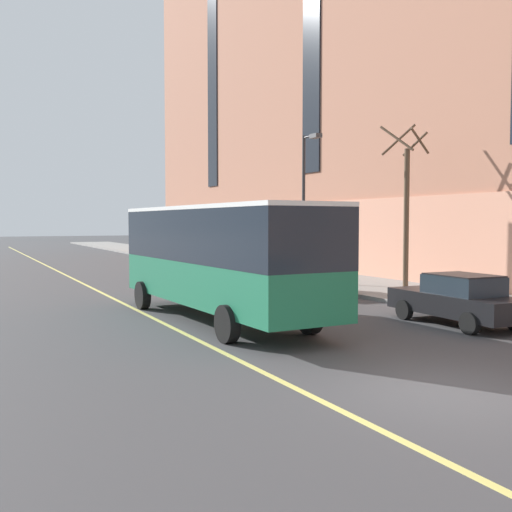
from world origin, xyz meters
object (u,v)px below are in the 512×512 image
at_px(city_bus, 219,255).
at_px(parked_car_champagne_5, 246,266).
at_px(street_tree_far_uptown, 406,204).
at_px(street_lamp, 306,193).
at_px(parked_car_black_2, 459,299).
at_px(parked_car_black_1, 309,276).

bearing_deg(city_bus, parked_car_champagne_5, 60.55).
distance_m(street_tree_far_uptown, street_lamp, 5.14).
xyz_separation_m(city_bus, street_tree_far_uptown, (10.56, 3.56, 1.82)).
height_order(parked_car_champagne_5, street_lamp, street_lamp).
bearing_deg(parked_car_black_2, street_tree_far_uptown, 60.07).
xyz_separation_m(parked_car_black_2, parked_car_champagne_5, (0.07, 15.11, 0.00)).
distance_m(parked_car_black_2, street_lamp, 12.60).
distance_m(parked_car_black_1, parked_car_black_2, 8.81).
xyz_separation_m(parked_car_black_1, street_lamp, (1.71, 3.09, 3.77)).
bearing_deg(parked_car_champagne_5, parked_car_black_1, -90.02).
bearing_deg(street_lamp, parked_car_champagne_5, 118.03).
height_order(city_bus, street_lamp, street_lamp).
distance_m(parked_car_champagne_5, street_lamp, 5.24).
bearing_deg(parked_car_black_1, street_tree_far_uptown, -17.65).
relative_size(city_bus, parked_car_black_2, 2.34).
xyz_separation_m(street_tree_far_uptown, street_lamp, (-2.52, 4.43, 0.62)).
bearing_deg(street_lamp, parked_car_black_2, -98.51).
bearing_deg(parked_car_black_1, street_lamp, 60.95).
relative_size(parked_car_black_1, street_lamp, 0.60).
height_order(street_tree_far_uptown, street_lamp, street_tree_far_uptown).
relative_size(city_bus, parked_car_champagne_5, 2.25).
bearing_deg(parked_car_black_1, city_bus, -142.21).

